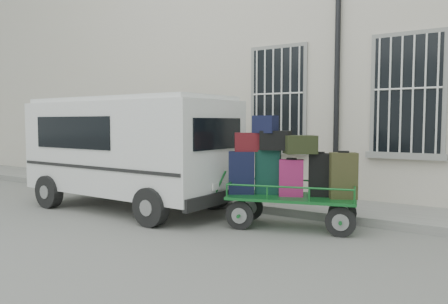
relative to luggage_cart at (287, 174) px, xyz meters
name	(u,v)px	position (x,y,z in m)	size (l,w,h in m)	color
ground	(219,228)	(-0.92, -0.63, -0.88)	(80.00, 80.00, 0.00)	slate
building	(334,74)	(-0.92, 4.87, 2.11)	(24.00, 5.15, 6.00)	beige
sidewalk	(278,202)	(-0.92, 1.57, -0.81)	(24.00, 1.70, 0.15)	slate
luggage_cart	(287,174)	(0.00, 0.00, 0.00)	(2.44, 1.44, 1.84)	black
van	(130,146)	(-3.30, -0.26, 0.38)	(4.43, 2.09, 2.20)	silver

